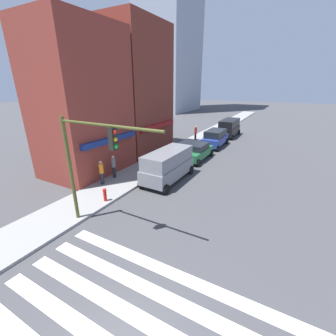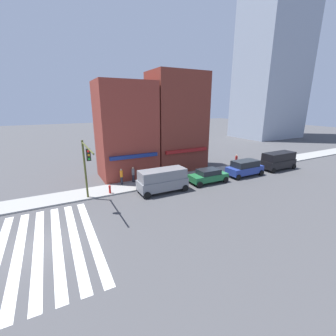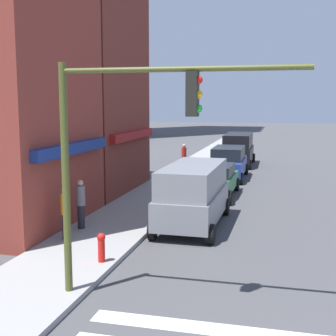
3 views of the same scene
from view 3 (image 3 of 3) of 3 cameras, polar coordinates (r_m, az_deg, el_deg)
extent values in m
cube|color=maroon|center=(18.47, -19.27, 10.41)|extent=(6.53, 5.00, 11.12)
cube|color=navy|center=(17.24, -11.46, 2.37)|extent=(5.55, 0.30, 0.40)
cube|color=maroon|center=(24.61, -10.35, 11.66)|extent=(6.97, 5.00, 12.52)
cube|color=maroon|center=(23.66, -4.27, 4.02)|extent=(5.93, 0.30, 0.40)
cylinder|color=#474C1E|center=(11.20, -12.35, -1.83)|extent=(0.18, 0.18, 5.56)
cylinder|color=#474C1E|center=(10.15, 1.47, 11.96)|extent=(0.12, 5.46, 0.12)
cube|color=black|center=(10.07, 3.00, 8.99)|extent=(0.32, 0.24, 0.95)
sphere|color=red|center=(10.06, 3.75, 10.67)|extent=(0.18, 0.18, 0.18)
sphere|color=#EAAD14|center=(10.05, 3.73, 8.96)|extent=(0.18, 0.18, 0.18)
sphere|color=green|center=(10.05, 3.72, 7.25)|extent=(0.18, 0.18, 0.18)
cube|color=slate|center=(17.65, 3.09, -4.46)|extent=(5.02, 2.06, 1.00)
cube|color=slate|center=(17.46, 3.11, -1.25)|extent=(4.77, 1.90, 1.00)
cylinder|color=black|center=(16.02, -1.90, -7.60)|extent=(0.68, 0.22, 0.68)
cylinder|color=black|center=(15.61, 5.25, -8.05)|extent=(0.68, 0.22, 0.68)
cylinder|color=black|center=(19.95, 1.38, -4.45)|extent=(0.68, 0.22, 0.68)
cylinder|color=black|center=(19.63, 7.11, -4.72)|extent=(0.68, 0.22, 0.68)
cube|color=#1E6638|center=(23.27, 5.76, -1.80)|extent=(4.43, 1.88, 0.70)
cube|color=black|center=(23.17, 5.78, -0.28)|extent=(2.45, 1.70, 0.55)
cylinder|color=black|center=(21.74, 2.72, -3.41)|extent=(0.68, 0.22, 0.68)
cylinder|color=black|center=(21.47, 7.45, -3.61)|extent=(0.68, 0.22, 0.68)
cylinder|color=black|center=(25.21, 4.31, -1.82)|extent=(0.68, 0.22, 0.68)
cylinder|color=black|center=(24.98, 8.38, -1.98)|extent=(0.68, 0.22, 0.68)
cube|color=navy|center=(28.78, 7.36, 0.23)|extent=(4.71, 1.93, 0.85)
cube|color=black|center=(28.68, 7.39, 1.81)|extent=(3.30, 1.77, 0.75)
cylinder|color=black|center=(27.06, 4.87, -1.15)|extent=(0.68, 0.22, 0.68)
cylinder|color=black|center=(26.83, 8.88, -1.29)|extent=(0.68, 0.22, 0.68)
cylinder|color=black|center=(30.86, 6.01, -0.02)|extent=(0.68, 0.22, 0.68)
cylinder|color=black|center=(30.66, 9.53, -0.14)|extent=(0.68, 0.22, 0.68)
cube|color=black|center=(34.89, 8.54, 1.70)|extent=(5.03, 2.07, 1.00)
cube|color=black|center=(34.80, 8.57, 3.34)|extent=(4.77, 1.90, 1.00)
cylinder|color=black|center=(33.00, 6.45, 0.50)|extent=(0.68, 0.22, 0.68)
cylinder|color=black|center=(32.80, 9.91, 0.39)|extent=(0.68, 0.22, 0.68)
cylinder|color=black|center=(37.12, 7.29, 1.33)|extent=(0.68, 0.22, 0.68)
cylinder|color=black|center=(36.95, 10.38, 1.23)|extent=(0.68, 0.22, 0.68)
cylinder|color=#23232D|center=(15.92, -12.30, -7.01)|extent=(0.26, 0.26, 0.85)
cylinder|color=orange|center=(15.74, -12.39, -4.28)|extent=(0.32, 0.32, 0.70)
sphere|color=tan|center=(15.64, -12.44, -2.64)|extent=(0.22, 0.22, 0.22)
cylinder|color=#23232D|center=(17.14, -10.54, -5.88)|extent=(0.26, 0.26, 0.85)
cylinder|color=slate|center=(16.97, -10.61, -3.33)|extent=(0.32, 0.32, 0.70)
sphere|color=tan|center=(16.89, -10.65, -1.80)|extent=(0.22, 0.22, 0.22)
cylinder|color=#23232D|center=(30.82, 1.95, 0.45)|extent=(0.26, 0.26, 0.85)
cylinder|color=red|center=(30.73, 1.96, 1.89)|extent=(0.32, 0.32, 0.70)
sphere|color=tan|center=(30.68, 1.96, 2.74)|extent=(0.22, 0.22, 0.22)
cylinder|color=red|center=(13.61, -8.11, -9.95)|extent=(0.20, 0.20, 0.65)
sphere|color=red|center=(13.49, -8.15, -8.35)|extent=(0.24, 0.24, 0.24)
camera|label=1|loc=(5.86, 72.71, 25.46)|focal=24.00mm
camera|label=2|loc=(18.08, 80.87, 13.97)|focal=24.00mm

